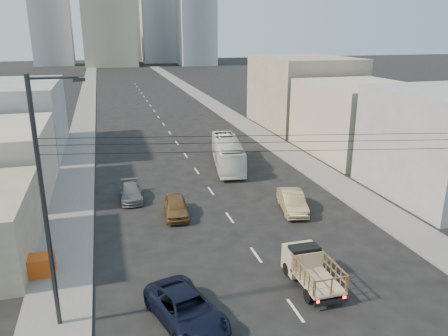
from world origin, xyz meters
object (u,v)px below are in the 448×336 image
flatbed_pickup (310,266)px  city_bus (228,153)px  navy_pickup (186,309)px  sedan_grey (131,192)px  sedan_tan (292,201)px  sedan_brown (176,207)px  crate_stack (38,265)px  streetlamp_left (46,202)px

flatbed_pickup → city_bus: 22.68m
navy_pickup → sedan_grey: bearing=78.2°
city_bus → sedan_tan: size_ratio=2.23×
sedan_brown → sedan_grey: sedan_brown is taller
flatbed_pickup → crate_stack: 15.60m
sedan_brown → streetlamp_left: (-7.52, -11.48, 5.69)m
flatbed_pickup → streetlamp_left: 14.23m
sedan_tan → crate_stack: size_ratio=2.66×
flatbed_pickup → navy_pickup: flatbed_pickup is taller
flatbed_pickup → crate_stack: (-14.80, 4.94, -0.40)m
city_bus → sedan_grey: size_ratio=2.45×
streetlamp_left → flatbed_pickup: bearing=0.3°
navy_pickup → streetlamp_left: bearing=149.3°
crate_stack → flatbed_pickup: bearing=-18.5°
flatbed_pickup → streetlamp_left: streetlamp_left is taller
sedan_brown → streetlamp_left: bearing=-118.6°
sedan_brown → sedan_tan: (9.00, -1.51, 0.05)m
sedan_tan → flatbed_pickup: bearing=-96.8°
city_bus → sedan_tan: (1.66, -12.72, -0.70)m
flatbed_pickup → sedan_tan: flatbed_pickup is taller
city_bus → flatbed_pickup: bearing=-84.4°
sedan_brown → streetlamp_left: 14.86m
sedan_tan → crate_stack: 18.80m
sedan_brown → flatbed_pickup: bearing=-58.9°
crate_stack → navy_pickup: bearing=-41.0°
flatbed_pickup → sedan_brown: bearing=116.4°
flatbed_pickup → streetlamp_left: size_ratio=0.37×
streetlamp_left → crate_stack: streetlamp_left is taller
sedan_tan → streetlamp_left: (-16.53, -9.97, 5.65)m
sedan_grey → crate_stack: size_ratio=2.42×
city_bus → sedan_grey: bearing=-136.8°
city_bus → crate_stack: (-16.47, -17.68, -0.79)m
flatbed_pickup → sedan_brown: size_ratio=1.01×
city_bus → crate_stack: size_ratio=5.92×
city_bus → sedan_brown: size_ratio=2.44×
city_bus → streetlamp_left: size_ratio=0.89×
sedan_brown → crate_stack: size_ratio=2.42×
flatbed_pickup → navy_pickup: (-7.34, -1.55, -0.33)m
city_bus → streetlamp_left: streetlamp_left is taller
flatbed_pickup → crate_stack: size_ratio=2.45×
sedan_brown → sedan_grey: (-3.09, 4.35, -0.11)m
navy_pickup → sedan_grey: (-1.42, 17.31, -0.13)m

